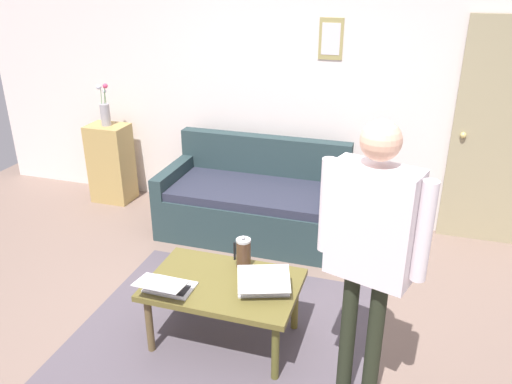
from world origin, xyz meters
The scene contains 12 objects.
ground_plane centered at (0.00, 0.00, 0.00)m, with size 7.68×7.68×0.00m, color #7A6358.
area_rug centered at (-0.02, 0.08, 0.00)m, with size 2.10×2.10×0.01m, color #524952.
back_wall centered at (0.00, -2.20, 1.35)m, with size 7.04×0.11×2.70m.
interior_door centered at (-1.86, -2.11, 1.02)m, with size 0.82×0.09×2.05m.
couch centered at (0.26, -1.61, 0.31)m, with size 1.72×0.87×0.88m.
coffee_table centered at (-0.02, -0.02, 0.42)m, with size 1.01×0.66×0.47m.
laptop_left centered at (-0.30, -0.01, 0.51)m, with size 0.41×0.39×0.16m.
laptop_center centered at (0.29, 0.19, 0.51)m, with size 0.32×0.33×0.13m.
french_press centered at (-0.09, -0.25, 0.58)m, with size 0.12×0.10×0.24m.
side_shelf centered at (1.99, -1.87, 0.43)m, with size 0.42×0.32×0.86m.
flower_vase centered at (1.99, -1.87, 1.01)m, with size 0.11×0.10×0.44m.
person_standing centered at (-0.97, 0.27, 1.12)m, with size 0.60×0.32×1.75m.
Camera 1 is at (-1.10, 2.68, 2.41)m, focal length 36.10 mm.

